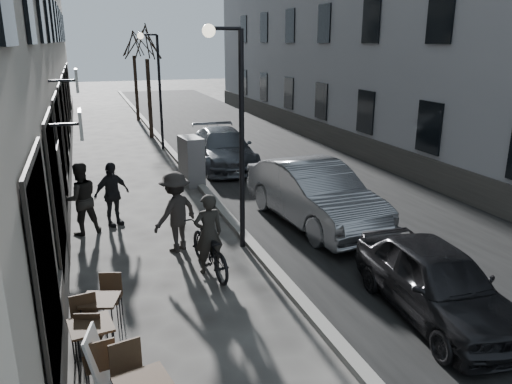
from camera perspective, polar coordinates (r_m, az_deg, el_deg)
road at (r=22.35m, az=0.07°, el=4.64°), size 7.30×60.00×0.00m
kerb at (r=21.44m, az=-9.20°, el=4.05°), size 0.25×60.00×0.12m
streetlamp_near at (r=11.20m, az=-2.52°, el=8.72°), size 0.90×0.28×5.09m
streetlamp_far at (r=22.90m, az=-11.43°, el=12.60°), size 0.90×0.28×5.09m
tree_near at (r=25.82m, az=-12.46°, el=16.33°), size 2.40×2.40×5.70m
tree_far at (r=31.79m, az=-13.87°, el=16.28°), size 2.40×2.40×5.70m
bistro_set_b at (r=8.13m, az=-18.20°, el=-15.93°), size 0.69×1.54×0.89m
bistro_set_c at (r=8.86m, az=-17.27°, el=-13.14°), size 0.80×1.47×0.84m
sign_board at (r=7.64m, az=-17.39°, el=-18.72°), size 0.46×0.62×0.98m
utility_cabinet at (r=17.17m, az=-7.41°, el=3.54°), size 0.74×1.17×1.65m
bicycle at (r=10.68m, az=-5.41°, el=-6.45°), size 0.93×2.09×1.06m
cyclist_rider at (r=10.55m, az=-5.46°, el=-4.76°), size 0.68×0.48×1.74m
pedestrian_near at (r=13.33m, az=-19.41°, el=-0.74°), size 1.05×0.90×1.87m
pedestrian_mid at (r=11.72m, az=-9.18°, el=-2.26°), size 1.41×1.26×1.90m
pedestrian_far at (r=13.71m, az=-16.15°, el=-0.25°), size 1.09×0.85×1.73m
car_near at (r=9.53m, az=19.95°, el=-9.58°), size 1.87×4.02×1.33m
car_mid at (r=13.42m, az=6.65°, el=-0.20°), size 2.23×5.19×1.66m
car_far at (r=19.60m, az=-3.76°, el=5.01°), size 2.37×5.11×1.44m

